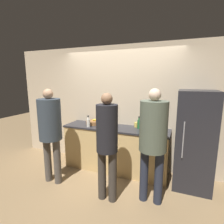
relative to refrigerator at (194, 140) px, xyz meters
name	(u,v)px	position (x,y,z in m)	size (l,w,h in m)	color
ground_plane	(110,177)	(-1.48, -0.29, -0.86)	(14.00, 14.00, 0.00)	#8C704C
wall_back	(120,107)	(-1.48, 0.34, 0.44)	(5.20, 0.06, 2.60)	#C6B293
counter	(116,148)	(-1.48, 0.05, -0.39)	(2.17, 0.61, 0.93)	tan
refrigerator	(194,140)	(0.00, 0.00, 0.00)	(0.62, 0.66, 1.72)	#232328
person_left	(50,127)	(-2.40, -0.81, 0.21)	(0.40, 0.40, 1.74)	#4C4742
person_center	(107,139)	(-1.26, -0.90, 0.14)	(0.33, 0.33, 1.71)	#38332D
person_right	(153,135)	(-0.61, -0.69, 0.23)	(0.41, 0.41, 1.78)	#232838
fruit_bowl	(94,122)	(-2.00, 0.10, 0.11)	(0.34, 0.34, 0.12)	brown
utensil_crock	(112,122)	(-1.57, 0.11, 0.15)	(0.10, 0.10, 0.30)	#ADA393
bottle_amber	(155,128)	(-0.68, 0.04, 0.13)	(0.07, 0.07, 0.16)	brown
bottle_clear	(88,122)	(-2.01, -0.14, 0.16)	(0.07, 0.07, 0.24)	silver
bottle_green	(139,124)	(-1.01, 0.11, 0.17)	(0.06, 0.06, 0.25)	#236033
cup_yellow	(136,125)	(-1.08, 0.20, 0.12)	(0.07, 0.07, 0.10)	gold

